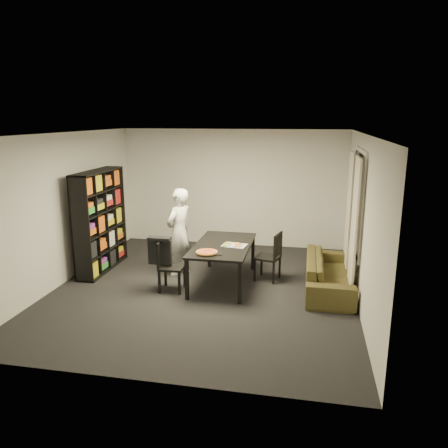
% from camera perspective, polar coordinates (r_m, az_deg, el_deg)
% --- Properties ---
extents(room, '(5.01, 5.51, 2.61)m').
position_cam_1_polar(room, '(7.17, -2.68, 1.26)').
color(room, black).
rests_on(room, ground).
extents(window_pane, '(0.02, 1.40, 1.60)m').
position_cam_1_polar(window_pane, '(7.56, 17.08, 2.87)').
color(window_pane, black).
rests_on(window_pane, room).
extents(window_frame, '(0.03, 1.52, 1.72)m').
position_cam_1_polar(window_frame, '(7.56, 17.04, 2.88)').
color(window_frame, white).
rests_on(window_frame, room).
extents(curtain_left, '(0.03, 0.70, 2.25)m').
position_cam_1_polar(curtain_left, '(7.12, 16.60, -0.63)').
color(curtain_left, beige).
rests_on(curtain_left, room).
extents(curtain_right, '(0.03, 0.70, 2.25)m').
position_cam_1_polar(curtain_right, '(8.13, 15.95, 1.17)').
color(curtain_right, beige).
rests_on(curtain_right, room).
extents(bookshelf, '(0.35, 1.50, 1.90)m').
position_cam_1_polar(bookshelf, '(8.54, -15.87, 0.39)').
color(bookshelf, black).
rests_on(bookshelf, room).
extents(dining_table, '(0.95, 1.71, 0.71)m').
position_cam_1_polar(dining_table, '(7.57, -0.15, -3.13)').
color(dining_table, black).
rests_on(dining_table, room).
extents(chair_left, '(0.40, 0.40, 0.86)m').
position_cam_1_polar(chair_left, '(7.39, -7.45, -4.99)').
color(chair_left, black).
rests_on(chair_left, room).
extents(chair_right, '(0.49, 0.49, 0.88)m').
position_cam_1_polar(chair_right, '(7.80, 6.32, -3.84)').
color(chair_right, black).
rests_on(chair_right, room).
extents(draped_jacket, '(0.40, 0.17, 0.47)m').
position_cam_1_polar(draped_jacket, '(7.36, -8.38, -3.31)').
color(draped_jacket, black).
rests_on(draped_jacket, chair_left).
extents(person, '(0.59, 0.69, 1.61)m').
position_cam_1_polar(person, '(8.02, -5.89, -1.06)').
color(person, silver).
rests_on(person, room).
extents(baking_tray, '(0.47, 0.41, 0.01)m').
position_cam_1_polar(baking_tray, '(7.11, -1.96, -3.71)').
color(baking_tray, black).
rests_on(baking_tray, dining_table).
extents(pepperoni_pizza, '(0.35, 0.35, 0.03)m').
position_cam_1_polar(pepperoni_pizza, '(7.05, -2.27, -3.68)').
color(pepperoni_pizza, '#B07633').
rests_on(pepperoni_pizza, dining_table).
extents(kitchen_towel, '(0.44, 0.36, 0.01)m').
position_cam_1_polar(kitchen_towel, '(7.49, 1.37, -2.80)').
color(kitchen_towel, silver).
rests_on(kitchen_towel, dining_table).
extents(pizza_slices, '(0.43, 0.39, 0.01)m').
position_cam_1_polar(pizza_slices, '(7.49, 1.11, -2.69)').
color(pizza_slices, gold).
rests_on(pizza_slices, dining_table).
extents(sofa, '(0.76, 1.94, 0.57)m').
position_cam_1_polar(sofa, '(7.64, 13.55, -6.26)').
color(sofa, '#3A3A17').
rests_on(sofa, room).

